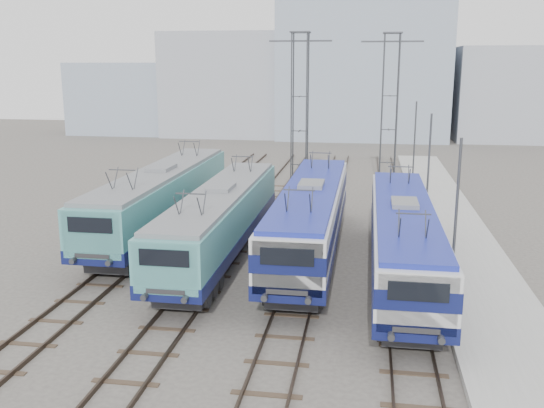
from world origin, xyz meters
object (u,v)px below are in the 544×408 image
(mast_front, at_px, (455,225))
(locomotive_center_left, at_px, (220,217))
(catenary_tower_west, at_px, (300,108))
(catenary_tower_east, at_px, (389,107))
(mast_mid, at_px, (428,173))
(mast_rear, at_px, (414,147))
(locomotive_far_left, at_px, (161,196))
(locomotive_far_right, at_px, (403,235))
(locomotive_center_right, at_px, (311,214))

(mast_front, bearing_deg, locomotive_center_left, 156.77)
(catenary_tower_west, relative_size, mast_front, 1.71)
(catenary_tower_east, bearing_deg, mast_mid, -78.14)
(mast_rear, bearing_deg, locomotive_far_left, -134.89)
(mast_mid, bearing_deg, locomotive_far_right, -101.23)
(locomotive_center_left, height_order, catenary_tower_west, catenary_tower_west)
(locomotive_center_right, height_order, mast_front, mast_front)
(mast_rear, bearing_deg, mast_front, -90.00)
(locomotive_far_left, bearing_deg, mast_mid, 12.52)
(catenary_tower_east, bearing_deg, locomotive_center_right, -104.50)
(locomotive_far_right, bearing_deg, locomotive_center_left, 167.65)
(mast_mid, bearing_deg, locomotive_center_left, -145.91)
(locomotive_center_left, bearing_deg, locomotive_far_left, 138.84)
(mast_rear, bearing_deg, locomotive_far_right, -94.96)
(locomotive_center_right, distance_m, mast_mid, 9.11)
(locomotive_far_right, relative_size, catenary_tower_east, 1.46)
(catenary_tower_east, relative_size, mast_mid, 1.71)
(mast_rear, bearing_deg, locomotive_center_right, -109.01)
(locomotive_center_left, relative_size, mast_rear, 2.52)
(locomotive_far_left, bearing_deg, catenary_tower_east, 45.34)
(locomotive_center_right, bearing_deg, locomotive_far_right, -32.62)
(locomotive_center_left, distance_m, locomotive_far_right, 9.21)
(catenary_tower_east, height_order, mast_rear, catenary_tower_east)
(catenary_tower_east, bearing_deg, locomotive_far_left, -134.66)
(locomotive_center_left, distance_m, catenary_tower_east, 19.93)
(locomotive_center_right, height_order, mast_rear, mast_rear)
(locomotive_center_right, xyz_separation_m, mast_rear, (6.35, 18.43, 1.16))
(locomotive_far_right, relative_size, catenary_tower_west, 1.46)
(locomotive_far_left, relative_size, locomotive_far_right, 1.07)
(locomotive_far_left, distance_m, mast_front, 17.63)
(locomotive_far_right, distance_m, catenary_tower_east, 19.81)
(catenary_tower_west, bearing_deg, locomotive_far_left, -120.61)
(locomotive_far_right, bearing_deg, locomotive_far_left, 156.38)
(locomotive_far_left, bearing_deg, locomotive_far_right, -23.62)
(catenary_tower_east, distance_m, mast_front, 22.32)
(locomotive_far_right, distance_m, mast_front, 3.49)
(locomotive_center_right, height_order, catenary_tower_east, catenary_tower_east)
(locomotive_center_right, distance_m, mast_front, 8.52)
(locomotive_center_left, relative_size, catenary_tower_east, 1.47)
(catenary_tower_west, bearing_deg, mast_mid, -42.93)
(locomotive_far_right, height_order, mast_rear, mast_rear)
(locomotive_far_left, distance_m, mast_rear, 21.78)
(locomotive_far_left, bearing_deg, mast_rear, 45.11)
(catenary_tower_east, height_order, mast_mid, catenary_tower_east)
(catenary_tower_west, height_order, mast_mid, catenary_tower_west)
(catenary_tower_west, height_order, mast_rear, catenary_tower_west)
(locomotive_far_right, xyz_separation_m, catenary_tower_west, (-6.75, 17.31, 4.39))
(mast_front, bearing_deg, mast_rear, 90.00)
(locomotive_center_left, xyz_separation_m, locomotive_far_right, (9.00, -1.97, 0.04))
(mast_mid, xyz_separation_m, mast_rear, (0.00, 12.00, 0.00))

